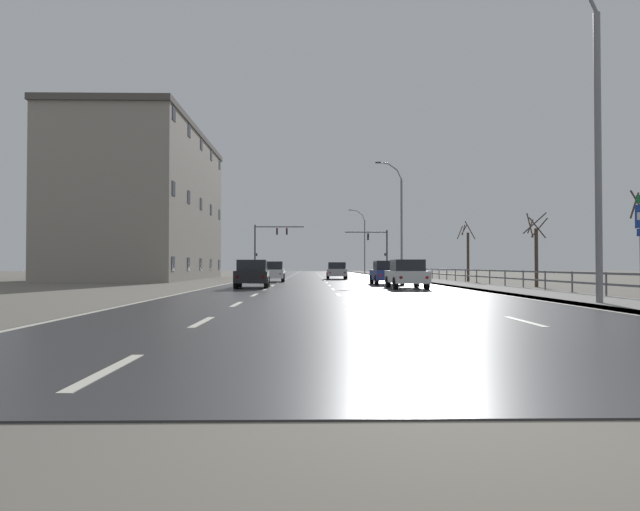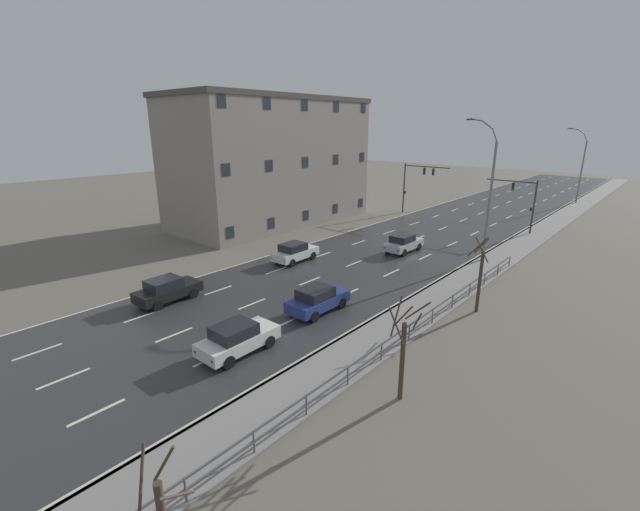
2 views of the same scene
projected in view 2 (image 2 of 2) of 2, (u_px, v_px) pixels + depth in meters
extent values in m
cube|color=#666056|center=(406.00, 244.00, 40.14)|extent=(160.00, 160.00, 0.12)
cube|color=#303033|center=(458.00, 222.00, 48.76)|extent=(14.00, 120.00, 0.02)
cube|color=beige|center=(38.00, 352.00, 20.85)|extent=(0.16, 2.20, 0.01)
cube|color=beige|center=(142.00, 316.00, 24.74)|extent=(0.16, 2.20, 0.01)
cube|color=beige|center=(218.00, 290.00, 28.63)|extent=(0.16, 2.20, 0.01)
cube|color=beige|center=(276.00, 270.00, 32.52)|extent=(0.16, 2.20, 0.01)
cube|color=beige|center=(322.00, 255.00, 36.41)|extent=(0.16, 2.20, 0.01)
cube|color=beige|center=(359.00, 242.00, 40.29)|extent=(0.16, 2.20, 0.01)
cube|color=beige|center=(389.00, 232.00, 44.18)|extent=(0.16, 2.20, 0.01)
cube|color=beige|center=(414.00, 223.00, 48.07)|extent=(0.16, 2.20, 0.01)
cube|color=beige|center=(436.00, 216.00, 51.96)|extent=(0.16, 2.20, 0.01)
cube|color=beige|center=(455.00, 210.00, 55.85)|extent=(0.16, 2.20, 0.01)
cube|color=beige|center=(471.00, 204.00, 59.74)|extent=(0.16, 2.20, 0.01)
cube|color=beige|center=(485.00, 199.00, 63.62)|extent=(0.16, 2.20, 0.01)
cube|color=beige|center=(497.00, 195.00, 67.51)|extent=(0.16, 2.20, 0.01)
cube|color=beige|center=(509.00, 191.00, 71.40)|extent=(0.16, 2.20, 0.01)
cube|color=beige|center=(519.00, 188.00, 75.29)|extent=(0.16, 2.20, 0.01)
cube|color=beige|center=(528.00, 185.00, 79.18)|extent=(0.16, 2.20, 0.01)
cube|color=beige|center=(536.00, 182.00, 83.07)|extent=(0.16, 2.20, 0.01)
cube|color=beige|center=(543.00, 179.00, 86.95)|extent=(0.16, 2.20, 0.01)
cube|color=beige|center=(550.00, 177.00, 90.84)|extent=(0.16, 2.20, 0.01)
cube|color=beige|center=(64.00, 379.00, 18.66)|extent=(0.16, 2.20, 0.01)
cube|color=beige|center=(174.00, 335.00, 22.55)|extent=(0.16, 2.20, 0.01)
cube|color=beige|center=(252.00, 304.00, 26.43)|extent=(0.16, 2.20, 0.01)
cube|color=beige|center=(310.00, 281.00, 30.32)|extent=(0.16, 2.20, 0.01)
cube|color=beige|center=(354.00, 263.00, 34.21)|extent=(0.16, 2.20, 0.01)
cube|color=beige|center=(390.00, 249.00, 38.10)|extent=(0.16, 2.20, 0.01)
cube|color=beige|center=(419.00, 238.00, 41.99)|extent=(0.16, 2.20, 0.01)
cube|color=beige|center=(443.00, 228.00, 45.88)|extent=(0.16, 2.20, 0.01)
cube|color=beige|center=(463.00, 220.00, 49.76)|extent=(0.16, 2.20, 0.01)
cube|color=beige|center=(481.00, 213.00, 53.65)|extent=(0.16, 2.20, 0.01)
cube|color=beige|center=(496.00, 207.00, 57.54)|extent=(0.16, 2.20, 0.01)
cube|color=beige|center=(509.00, 202.00, 61.43)|extent=(0.16, 2.20, 0.01)
cube|color=beige|center=(520.00, 197.00, 65.32)|extent=(0.16, 2.20, 0.01)
cube|color=beige|center=(531.00, 193.00, 69.21)|extent=(0.16, 2.20, 0.01)
cube|color=beige|center=(540.00, 190.00, 73.09)|extent=(0.16, 2.20, 0.01)
cube|color=beige|center=(548.00, 186.00, 76.98)|extent=(0.16, 2.20, 0.01)
cube|color=beige|center=(556.00, 184.00, 80.87)|extent=(0.16, 2.20, 0.01)
cube|color=beige|center=(562.00, 181.00, 84.76)|extent=(0.16, 2.20, 0.01)
cube|color=beige|center=(568.00, 178.00, 88.65)|extent=(0.16, 2.20, 0.01)
cube|color=beige|center=(97.00, 412.00, 16.46)|extent=(0.16, 2.20, 0.01)
cube|color=beige|center=(213.00, 357.00, 20.35)|extent=(0.16, 2.20, 0.01)
cube|color=beige|center=(291.00, 320.00, 24.24)|extent=(0.16, 2.20, 0.01)
cube|color=beige|center=(348.00, 293.00, 28.13)|extent=(0.16, 2.20, 0.01)
cube|color=beige|center=(391.00, 273.00, 32.01)|extent=(0.16, 2.20, 0.01)
cube|color=beige|center=(425.00, 257.00, 35.90)|extent=(0.16, 2.20, 0.01)
cube|color=beige|center=(452.00, 244.00, 39.79)|extent=(0.16, 2.20, 0.01)
cube|color=beige|center=(475.00, 233.00, 43.68)|extent=(0.16, 2.20, 0.01)
cube|color=beige|center=(493.00, 224.00, 47.57)|extent=(0.16, 2.20, 0.01)
cube|color=beige|center=(509.00, 217.00, 51.46)|extent=(0.16, 2.20, 0.01)
cube|color=beige|center=(523.00, 211.00, 55.34)|extent=(0.16, 2.20, 0.01)
cube|color=beige|center=(535.00, 205.00, 59.23)|extent=(0.16, 2.20, 0.01)
cube|color=beige|center=(545.00, 200.00, 63.12)|extent=(0.16, 2.20, 0.01)
cube|color=beige|center=(554.00, 196.00, 67.01)|extent=(0.16, 2.20, 0.01)
cube|color=beige|center=(562.00, 192.00, 70.90)|extent=(0.16, 2.20, 0.01)
cube|color=beige|center=(570.00, 188.00, 74.79)|extent=(0.16, 2.20, 0.01)
cube|color=beige|center=(576.00, 185.00, 78.67)|extent=(0.16, 2.20, 0.01)
cube|color=beige|center=(582.00, 182.00, 82.56)|extent=(0.16, 2.20, 0.01)
cube|color=beige|center=(588.00, 180.00, 86.45)|extent=(0.16, 2.20, 0.01)
cube|color=beige|center=(521.00, 231.00, 44.46)|extent=(0.16, 120.00, 0.01)
cube|color=beige|center=(406.00, 214.00, 53.05)|extent=(0.16, 120.00, 0.01)
cube|color=gray|center=(537.00, 234.00, 43.41)|extent=(3.00, 120.00, 0.12)
cube|color=slate|center=(523.00, 231.00, 44.30)|extent=(0.16, 120.00, 0.12)
cube|color=#515459|center=(366.00, 355.00, 18.78)|extent=(0.06, 39.11, 0.08)
cube|color=#515459|center=(365.00, 363.00, 18.90)|extent=(0.06, 39.11, 0.08)
cylinder|color=#515459|center=(186.00, 491.00, 12.34)|extent=(0.07, 0.07, 1.00)
cylinder|color=#515459|center=(254.00, 443.00, 14.22)|extent=(0.07, 0.07, 1.00)
cylinder|color=#515459|center=(306.00, 406.00, 16.09)|extent=(0.07, 0.07, 1.00)
cylinder|color=#515459|center=(348.00, 377.00, 17.97)|extent=(0.07, 0.07, 1.00)
cylinder|color=#515459|center=(381.00, 353.00, 19.85)|extent=(0.07, 0.07, 1.00)
cylinder|color=#515459|center=(409.00, 333.00, 21.73)|extent=(0.07, 0.07, 1.00)
cylinder|color=#515459|center=(432.00, 317.00, 23.60)|extent=(0.07, 0.07, 1.00)
cylinder|color=#515459|center=(452.00, 302.00, 25.48)|extent=(0.07, 0.07, 1.00)
cylinder|color=#515459|center=(470.00, 290.00, 27.36)|extent=(0.07, 0.07, 1.00)
cylinder|color=#515459|center=(485.00, 280.00, 29.24)|extent=(0.07, 0.07, 1.00)
cylinder|color=#515459|center=(498.00, 270.00, 31.11)|extent=(0.07, 0.07, 1.00)
cylinder|color=#515459|center=(509.00, 262.00, 32.99)|extent=(0.07, 0.07, 1.00)
cylinder|color=slate|center=(489.00, 204.00, 33.46)|extent=(0.20, 0.20, 9.60)
cylinder|color=slate|center=(495.00, 135.00, 32.04)|extent=(0.52, 0.11, 0.96)
cylinder|color=slate|center=(488.00, 125.00, 32.21)|extent=(0.89, 0.11, 0.67)
cylinder|color=slate|center=(477.00, 120.00, 32.66)|extent=(1.01, 0.11, 0.28)
cube|color=#333335|center=(470.00, 119.00, 32.96)|extent=(0.56, 0.24, 0.12)
cylinder|color=slate|center=(581.00, 173.00, 59.12)|extent=(0.20, 0.20, 8.65)
cylinder|color=slate|center=(586.00, 138.00, 57.83)|extent=(0.54, 0.11, 0.99)
cylinder|color=slate|center=(581.00, 132.00, 58.01)|extent=(0.92, 0.11, 0.69)
cylinder|color=slate|center=(574.00, 129.00, 58.48)|extent=(1.04, 0.11, 0.29)
cube|color=#333335|center=(570.00, 129.00, 58.79)|extent=(0.56, 0.24, 0.12)
cylinder|color=#38383A|center=(534.00, 208.00, 42.58)|extent=(0.18, 0.18, 5.51)
cylinder|color=#38383A|center=(511.00, 181.00, 43.41)|extent=(4.99, 0.12, 0.12)
cube|color=black|center=(513.00, 187.00, 43.41)|extent=(0.20, 0.28, 0.80)
sphere|color=#2D2D2D|center=(513.00, 184.00, 43.23)|extent=(0.14, 0.14, 0.14)
sphere|color=#2D2D2D|center=(513.00, 187.00, 43.30)|extent=(0.14, 0.14, 0.14)
sphere|color=green|center=(512.00, 189.00, 43.38)|extent=(0.14, 0.14, 0.14)
cube|color=black|center=(531.00, 209.00, 42.73)|extent=(0.18, 0.12, 0.32)
cylinder|color=#38383A|center=(404.00, 188.00, 53.41)|extent=(0.18, 0.18, 6.22)
cylinder|color=#38383A|center=(427.00, 167.00, 50.70)|extent=(5.92, 0.12, 0.12)
cube|color=black|center=(424.00, 171.00, 51.05)|extent=(0.20, 0.28, 0.80)
sphere|color=red|center=(424.00, 169.00, 50.86)|extent=(0.14, 0.14, 0.14)
sphere|color=#2D2D2D|center=(424.00, 171.00, 50.94)|extent=(0.14, 0.14, 0.14)
sphere|color=#2D2D2D|center=(424.00, 173.00, 51.02)|extent=(0.14, 0.14, 0.14)
cube|color=black|center=(433.00, 172.00, 50.31)|extent=(0.20, 0.28, 0.80)
sphere|color=red|center=(433.00, 170.00, 50.12)|extent=(0.14, 0.14, 0.14)
sphere|color=#2D2D2D|center=(433.00, 172.00, 50.20)|extent=(0.14, 0.14, 0.14)
sphere|color=#2D2D2D|center=(433.00, 174.00, 50.27)|extent=(0.14, 0.14, 0.14)
cube|color=black|center=(405.00, 192.00, 53.38)|extent=(0.18, 0.12, 0.32)
cube|color=black|center=(168.00, 292.00, 26.75)|extent=(1.94, 4.18, 0.64)
cube|color=black|center=(164.00, 284.00, 26.38)|extent=(1.65, 2.07, 0.60)
cube|color=slate|center=(177.00, 280.00, 27.10)|extent=(1.41, 0.14, 0.51)
cylinder|color=black|center=(193.00, 293.00, 27.32)|extent=(0.25, 0.67, 0.66)
cylinder|color=black|center=(179.00, 288.00, 28.28)|extent=(0.25, 0.67, 0.66)
cylinder|color=black|center=(158.00, 306.00, 25.42)|extent=(0.25, 0.67, 0.66)
cylinder|color=black|center=(143.00, 299.00, 26.38)|extent=(0.25, 0.67, 0.66)
cube|color=red|center=(132.00, 299.00, 25.63)|extent=(0.16, 0.05, 0.14)
cube|color=red|center=(144.00, 304.00, 24.84)|extent=(0.16, 0.05, 0.14)
cube|color=navy|center=(318.00, 301.00, 25.28)|extent=(1.77, 4.10, 0.64)
cube|color=black|center=(315.00, 293.00, 24.92)|extent=(1.57, 2.00, 0.60)
cube|color=slate|center=(326.00, 289.00, 25.61)|extent=(1.40, 0.08, 0.51)
cylinder|color=black|center=(342.00, 303.00, 25.79)|extent=(0.22, 0.66, 0.66)
cylinder|color=black|center=(322.00, 296.00, 26.80)|extent=(0.22, 0.66, 0.66)
cylinder|color=black|center=(314.00, 317.00, 23.96)|extent=(0.22, 0.66, 0.66)
cylinder|color=black|center=(294.00, 309.00, 24.97)|extent=(0.22, 0.66, 0.66)
cube|color=red|center=(286.00, 309.00, 24.23)|extent=(0.16, 0.04, 0.14)
cube|color=red|center=(303.00, 315.00, 23.41)|extent=(0.16, 0.04, 0.14)
cube|color=silver|center=(295.00, 254.00, 34.66)|extent=(1.88, 4.15, 0.64)
cube|color=black|center=(293.00, 247.00, 34.29)|extent=(1.62, 2.04, 0.60)
cube|color=slate|center=(301.00, 245.00, 34.99)|extent=(1.41, 0.12, 0.51)
cylinder|color=black|center=(313.00, 256.00, 35.20)|extent=(0.24, 0.67, 0.66)
cylinder|color=black|center=(298.00, 252.00, 36.18)|extent=(0.24, 0.67, 0.66)
cylinder|color=black|center=(292.00, 263.00, 33.32)|extent=(0.24, 0.67, 0.66)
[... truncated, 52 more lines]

